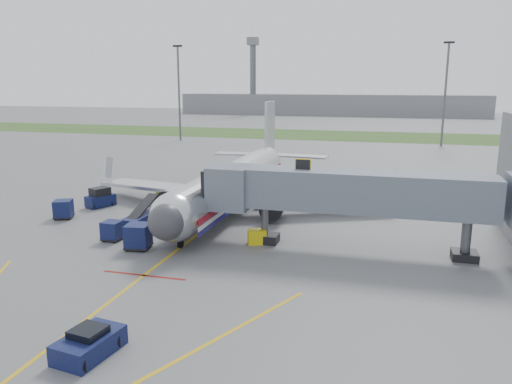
% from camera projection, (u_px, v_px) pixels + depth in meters
% --- Properties ---
extents(ground, '(400.00, 400.00, 0.00)m').
position_uv_depth(ground, '(170.00, 256.00, 37.00)').
color(ground, '#565659').
rests_on(ground, ground).
extents(grass_strip, '(300.00, 25.00, 0.01)m').
position_uv_depth(grass_strip, '(327.00, 135.00, 121.74)').
color(grass_strip, '#2D4C1E').
rests_on(grass_strip, ground).
extents(apron_markings, '(21.52, 50.00, 0.01)m').
position_uv_depth(apron_markings, '(117.00, 296.00, 30.03)').
color(apron_markings, gold).
rests_on(apron_markings, ground).
extents(airliner, '(32.10, 35.67, 10.25)m').
position_uv_depth(airliner, '(233.00, 182.00, 50.79)').
color(airliner, silver).
rests_on(airliner, ground).
extents(jet_bridge, '(25.30, 4.00, 6.90)m').
position_uv_depth(jet_bridge, '(353.00, 193.00, 37.41)').
color(jet_bridge, slate).
rests_on(jet_bridge, ground).
extents(light_mast_left, '(2.00, 0.44, 20.40)m').
position_uv_depth(light_mast_left, '(179.00, 91.00, 108.37)').
color(light_mast_left, '#595B60').
rests_on(light_mast_left, ground).
extents(light_mast_right, '(2.00, 0.44, 20.40)m').
position_uv_depth(light_mast_right, '(445.00, 92.00, 98.83)').
color(light_mast_right, '#595B60').
rests_on(light_mast_right, ground).
extents(distant_terminal, '(120.00, 14.00, 8.00)m').
position_uv_depth(distant_terminal, '(329.00, 104.00, 198.81)').
color(distant_terminal, slate).
rests_on(distant_terminal, ground).
extents(control_tower, '(4.00, 4.00, 30.00)m').
position_uv_depth(control_tower, '(253.00, 70.00, 199.01)').
color(control_tower, '#595B60').
rests_on(control_tower, ground).
extents(pushback_tug, '(2.42, 3.48, 1.35)m').
position_uv_depth(pushback_tug, '(89.00, 343.00, 23.47)').
color(pushback_tug, black).
rests_on(pushback_tug, ground).
extents(baggage_tug, '(2.55, 3.22, 2.00)m').
position_uv_depth(baggage_tug, '(100.00, 198.00, 51.52)').
color(baggage_tug, black).
rests_on(baggage_tug, ground).
extents(baggage_cart_a, '(2.08, 2.08, 1.96)m').
position_uv_depth(baggage_cart_a, '(138.00, 236.00, 38.36)').
color(baggage_cart_a, black).
rests_on(baggage_cart_a, ground).
extents(baggage_cart_b, '(1.50, 1.50, 1.59)m').
position_uv_depth(baggage_cart_b, '(112.00, 231.00, 40.48)').
color(baggage_cart_b, black).
rests_on(baggage_cart_b, ground).
extents(baggage_cart_c, '(2.12, 2.12, 1.76)m').
position_uv_depth(baggage_cart_c, '(63.00, 209.00, 46.98)').
color(baggage_cart_c, black).
rests_on(baggage_cart_c, ground).
extents(belt_loader, '(1.66, 4.94, 2.40)m').
position_uv_depth(belt_loader, '(140.00, 219.00, 44.59)').
color(belt_loader, black).
rests_on(belt_loader, ground).
extents(ground_power_cart, '(1.68, 1.43, 1.14)m').
position_uv_depth(ground_power_cart, '(257.00, 237.00, 39.67)').
color(ground_power_cart, '#D6BE0C').
rests_on(ground_power_cart, ground).
extents(ramp_worker, '(0.62, 0.70, 1.61)m').
position_uv_depth(ramp_worker, '(158.00, 191.00, 55.34)').
color(ramp_worker, '#BBD619').
rests_on(ramp_worker, ground).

